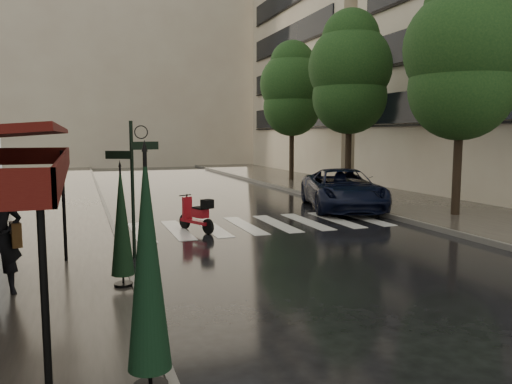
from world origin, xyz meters
TOP-DOWN VIEW (x-y plane):
  - ground at (0.00, 0.00)m, footprint 120.00×120.00m
  - sidewalk_near at (-4.50, 12.00)m, footprint 6.00×60.00m
  - sidewalk_far at (10.25, 12.00)m, footprint 5.50×60.00m
  - curb_near at (-1.45, 12.00)m, footprint 0.12×60.00m
  - curb_far at (7.45, 12.00)m, footprint 0.12×60.00m
  - crosswalk at (2.98, 6.00)m, footprint 7.85×3.20m
  - signpost at (-1.19, 3.00)m, footprint 1.17×0.29m
  - haussmann_far at (16.50, 26.00)m, footprint 8.00×16.00m
  - backdrop_building at (3.00, 38.00)m, footprint 22.00×6.00m
  - tree_near at (9.60, 5.00)m, footprint 3.80×3.80m
  - tree_mid at (9.50, 12.00)m, footprint 3.80×3.80m
  - tree_far at (9.70, 19.00)m, footprint 3.80×3.80m
  - scooter at (0.85, 5.56)m, footprint 0.81×1.46m
  - parked_car at (7.00, 8.03)m, footprint 3.95×5.91m
  - parasol_front at (-1.69, -3.34)m, footprint 0.46×0.46m
  - parasol_back at (-1.65, 0.50)m, footprint 0.41×0.41m

SIDE VIEW (x-z plane):
  - ground at x=0.00m, z-range 0.00..0.00m
  - crosswalk at x=2.98m, z-range 0.00..0.01m
  - sidewalk_near at x=-4.50m, z-range 0.00..0.12m
  - sidewalk_far at x=10.25m, z-range 0.00..0.12m
  - curb_near at x=-1.45m, z-range -0.01..0.15m
  - curb_far at x=7.45m, z-range -0.01..0.15m
  - scooter at x=0.85m, z-range -0.04..0.99m
  - parked_car at x=7.00m, z-range 0.00..1.51m
  - parasol_back at x=-1.65m, z-range 0.20..2.38m
  - parasol_front at x=-1.69m, z-range 0.22..2.78m
  - signpost at x=-1.19m, z-range 0.28..3.38m
  - tree_near at x=9.60m, z-range 1.33..9.31m
  - tree_far at x=9.70m, z-range 1.37..9.54m
  - tree_mid at x=9.50m, z-range 1.42..9.76m
  - haussmann_far at x=16.50m, z-range 0.00..18.50m
  - backdrop_building at x=3.00m, z-range 0.00..20.00m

